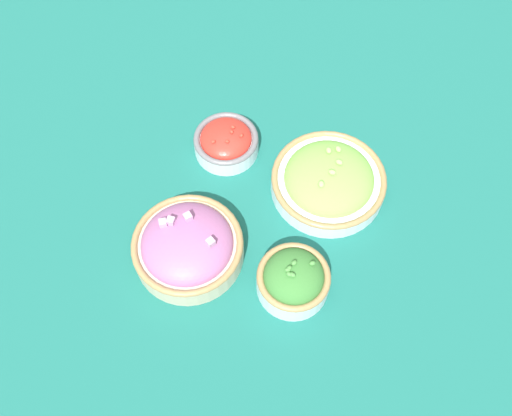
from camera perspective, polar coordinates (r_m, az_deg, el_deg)
ground_plane at (r=1.05m, az=0.00°, el=-0.79°), size 3.00×3.00×0.00m
bowl_red_onion at (r=0.99m, az=-6.84°, el=-3.80°), size 0.19×0.19×0.08m
bowl_lettuce at (r=1.06m, az=7.27°, el=2.76°), size 0.21×0.21×0.07m
bowl_cherry_tomatoes at (r=1.10m, az=-3.00°, el=6.67°), size 0.12×0.12×0.06m
bowl_broccoli at (r=0.96m, az=3.76°, el=-7.10°), size 0.12×0.12×0.08m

